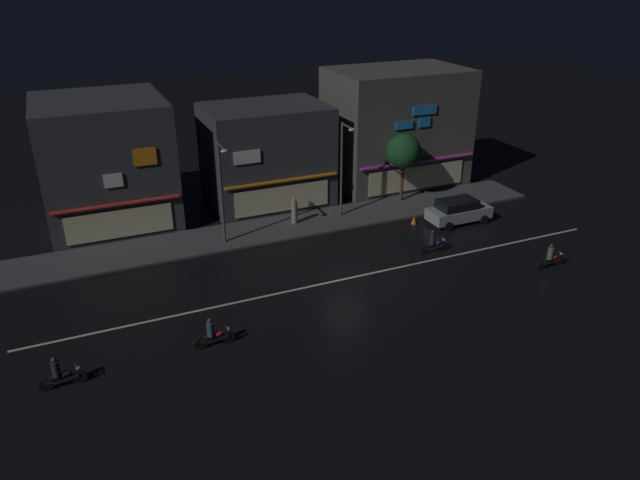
% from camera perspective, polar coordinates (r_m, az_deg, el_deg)
% --- Properties ---
extents(ground_plane, '(140.00, 140.00, 0.00)m').
position_cam_1_polar(ground_plane, '(33.23, 2.44, -3.74)').
color(ground_plane, black).
extents(lane_divider_stripe, '(33.96, 0.16, 0.01)m').
position_cam_1_polar(lane_divider_stripe, '(33.22, 2.44, -3.73)').
color(lane_divider_stripe, beige).
rests_on(lane_divider_stripe, ground).
extents(sidewalk_far, '(35.74, 3.92, 0.14)m').
position_cam_1_polar(sidewalk_far, '(39.72, -2.57, 1.39)').
color(sidewalk_far, '#424447').
rests_on(sidewalk_far, ground).
extents(storefront_left_block, '(8.00, 8.75, 8.18)m').
position_cam_1_polar(storefront_left_block, '(42.03, -19.78, 7.10)').
color(storefront_left_block, '#383A3F').
rests_on(storefront_left_block, ground).
extents(storefront_center_block, '(8.44, 6.31, 7.05)m').
position_cam_1_polar(storefront_center_block, '(42.98, -5.14, 8.07)').
color(storefront_center_block, '#383A3F').
rests_on(storefront_center_block, ground).
extents(storefront_right_block, '(10.10, 6.92, 8.79)m').
position_cam_1_polar(storefront_right_block, '(47.38, 7.26, 10.67)').
color(storefront_right_block, '#56514C').
rests_on(storefront_right_block, ground).
extents(streetlamp_west, '(0.44, 1.64, 6.39)m').
position_cam_1_polar(streetlamp_west, '(36.07, -9.36, 5.22)').
color(streetlamp_west, '#47494C').
rests_on(streetlamp_west, sidewalk_far).
extents(streetlamp_mid, '(0.44, 1.64, 6.47)m').
position_cam_1_polar(streetlamp_mid, '(39.76, 2.23, 7.47)').
color(streetlamp_mid, '#47494C').
rests_on(streetlamp_mid, sidewalk_far).
extents(pedestrian_on_sidewalk, '(0.39, 0.39, 1.75)m').
position_cam_1_polar(pedestrian_on_sidewalk, '(39.65, -2.46, 2.71)').
color(pedestrian_on_sidewalk, gray).
rests_on(pedestrian_on_sidewalk, sidewalk_far).
extents(street_tree, '(2.49, 2.49, 4.95)m').
position_cam_1_polar(street_tree, '(43.05, 8.00, 8.38)').
color(street_tree, '#473323').
rests_on(street_tree, sidewalk_far).
extents(parked_car_near_kerb, '(4.30, 1.98, 1.67)m').
position_cam_1_polar(parked_car_near_kerb, '(41.05, 13.07, 2.75)').
color(parked_car_near_kerb, '#9EA0A5').
rests_on(parked_car_near_kerb, ground).
extents(motorcycle_lead, '(1.90, 0.60, 1.52)m').
position_cam_1_polar(motorcycle_lead, '(36.58, 21.19, -1.60)').
color(motorcycle_lead, black).
rests_on(motorcycle_lead, ground).
extents(motorcycle_following, '(1.90, 0.60, 1.52)m').
position_cam_1_polar(motorcycle_following, '(36.48, 10.77, -0.33)').
color(motorcycle_following, black).
rests_on(motorcycle_following, ground).
extents(motorcycle_opposite_lane, '(1.90, 0.60, 1.52)m').
position_cam_1_polar(motorcycle_opposite_lane, '(27.24, -23.60, -11.70)').
color(motorcycle_opposite_lane, black).
rests_on(motorcycle_opposite_lane, ground).
extents(motorcycle_trailing_far, '(1.90, 0.60, 1.52)m').
position_cam_1_polar(motorcycle_trailing_far, '(27.84, -10.18, -8.88)').
color(motorcycle_trailing_far, black).
rests_on(motorcycle_trailing_far, ground).
extents(traffic_cone, '(0.36, 0.36, 0.55)m').
position_cam_1_polar(traffic_cone, '(40.52, 8.96, 1.90)').
color(traffic_cone, orange).
rests_on(traffic_cone, ground).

